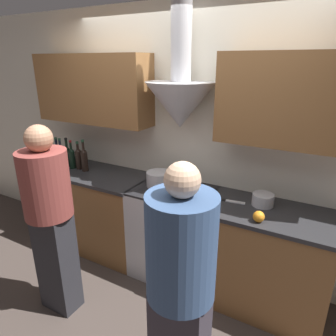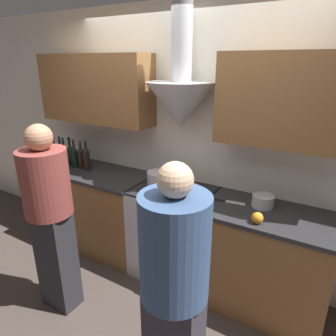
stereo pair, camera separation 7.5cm
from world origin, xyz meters
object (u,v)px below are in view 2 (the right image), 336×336
(wine_bottle_4, at_px, (75,156))
(mixing_bowl, at_px, (188,191))
(saucepan, at_px, (263,201))
(wine_bottle_5, at_px, (81,157))
(wine_bottle_1, at_px, (61,153))
(wine_bottle_3, at_px, (71,154))
(wine_bottle_0, at_px, (55,151))
(stock_pot, at_px, (159,179))
(person_foreground_left, at_px, (50,214))
(stove_range, at_px, (173,232))
(orange_fruit, at_px, (257,218))
(person_foreground_right, at_px, (174,288))
(wine_bottle_2, at_px, (64,154))
(wine_bottle_6, at_px, (87,158))

(wine_bottle_4, xyz_separation_m, mixing_bowl, (1.45, 0.00, -0.10))
(saucepan, bearing_deg, wine_bottle_5, -177.76)
(wine_bottle_1, relative_size, wine_bottle_3, 0.96)
(wine_bottle_1, bearing_deg, saucepan, 1.87)
(wine_bottle_0, distance_m, stock_pot, 1.48)
(wine_bottle_0, relative_size, saucepan, 1.90)
(mixing_bowl, xyz_separation_m, person_foreground_left, (-0.82, -0.87, -0.06))
(stove_range, relative_size, wine_bottle_0, 2.72)
(orange_fruit, bearing_deg, person_foreground_right, -103.74)
(person_foreground_right, bearing_deg, wine_bottle_2, 152.59)
(stove_range, bearing_deg, wine_bottle_3, 179.74)
(orange_fruit, distance_m, saucepan, 0.30)
(wine_bottle_2, distance_m, wine_bottle_5, 0.26)
(wine_bottle_3, bearing_deg, wine_bottle_4, -14.81)
(person_foreground_left, bearing_deg, stove_range, 53.86)
(wine_bottle_6, bearing_deg, person_foreground_right, -31.99)
(wine_bottle_4, xyz_separation_m, person_foreground_right, (1.92, -1.08, -0.16))
(mixing_bowl, bearing_deg, wine_bottle_3, 179.11)
(wine_bottle_5, xyz_separation_m, orange_fruit, (2.05, -0.22, -0.09))
(wine_bottle_2, relative_size, orange_fruit, 3.71)
(wine_bottle_3, xyz_separation_m, saucepan, (2.19, 0.07, -0.08))
(wine_bottle_4, bearing_deg, saucepan, 2.71)
(wine_bottle_6, height_order, person_foreground_right, person_foreground_right)
(wine_bottle_3, height_order, wine_bottle_4, wine_bottle_3)
(wine_bottle_3, xyz_separation_m, wine_bottle_5, (0.18, -0.00, 0.00))
(wine_bottle_0, xyz_separation_m, wine_bottle_5, (0.44, 0.00, -0.00))
(wine_bottle_0, xyz_separation_m, wine_bottle_3, (0.26, 0.01, -0.00))
(wine_bottle_2, distance_m, saucepan, 2.28)
(person_foreground_right, bearing_deg, orange_fruit, 76.26)
(wine_bottle_3, distance_m, person_foreground_left, 1.17)
(wine_bottle_0, relative_size, person_foreground_right, 0.21)
(person_foreground_left, bearing_deg, wine_bottle_0, 138.14)
(mixing_bowl, xyz_separation_m, orange_fruit, (0.68, -0.20, 0.01))
(stove_range, distance_m, wine_bottle_6, 1.25)
(stove_range, relative_size, orange_fruit, 10.62)
(mixing_bowl, bearing_deg, wine_bottle_4, -179.97)
(wine_bottle_4, distance_m, person_foreground_left, 1.09)
(person_foreground_right, bearing_deg, wine_bottle_0, 154.25)
(wine_bottle_6, bearing_deg, wine_bottle_4, 179.79)
(orange_fruit, height_order, person_foreground_right, person_foreground_right)
(wine_bottle_1, distance_m, mixing_bowl, 1.71)
(wine_bottle_4, bearing_deg, wine_bottle_5, 13.97)
(wine_bottle_3, bearing_deg, stock_pot, 0.45)
(wine_bottle_5, distance_m, saucepan, 2.02)
(orange_fruit, relative_size, person_foreground_left, 0.05)
(wine_bottle_6, bearing_deg, orange_fruit, -5.80)
(stove_range, height_order, person_foreground_left, person_foreground_left)
(wine_bottle_4, height_order, orange_fruit, wine_bottle_4)
(wine_bottle_1, distance_m, wine_bottle_2, 0.09)
(person_foreground_right, bearing_deg, person_foreground_left, 170.76)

